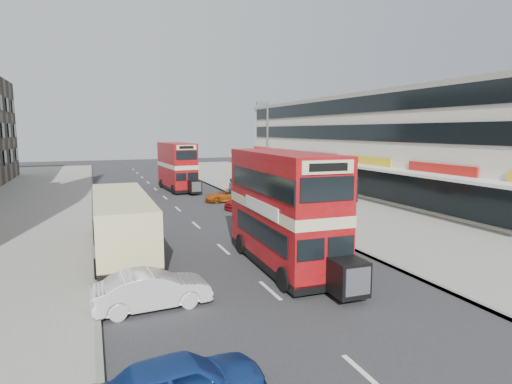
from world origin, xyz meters
name	(u,v)px	position (x,y,z in m)	size (l,w,h in m)	color
ground	(294,311)	(0.00, 0.00, 0.00)	(160.00, 160.00, 0.00)	#28282B
road_surface	(178,209)	(0.00, 20.00, 0.01)	(12.00, 90.00, 0.01)	#28282B
pavement_right	(315,199)	(12.00, 20.00, 0.07)	(12.00, 90.00, 0.15)	gray
kerb_left	(93,214)	(-6.10, 20.00, 0.07)	(0.20, 90.00, 0.16)	gray
kerb_right	(252,203)	(6.10, 20.00, 0.07)	(0.20, 90.00, 0.16)	gray
commercial_row	(379,144)	(19.95, 22.00, 4.70)	(9.90, 46.20, 9.30)	beige
street_lamp	(266,146)	(6.52, 18.00, 4.78)	(1.00, 0.20, 8.12)	slate
bus_main	(284,209)	(1.71, 4.47, 2.57)	(2.67, 8.94, 4.89)	black
bus_second	(177,166)	(2.01, 30.49, 2.42)	(2.81, 8.41, 4.60)	black
coach	(122,221)	(-4.79, 9.33, 1.57)	(2.64, 10.04, 2.66)	black
car_left_near	(181,384)	(-4.51, -3.70, 0.64)	(1.52, 3.77, 1.29)	navy
car_left_front	(152,290)	(-4.34, 2.00, 0.65)	(1.37, 3.92, 1.29)	silver
car_right_a	(251,201)	(5.22, 18.00, 0.60)	(1.67, 4.12, 1.19)	maroon
car_right_b	(227,196)	(4.55, 21.88, 0.53)	(1.76, 3.81, 1.06)	#B95112
pedestrian_near	(303,199)	(7.94, 14.53, 1.12)	(0.71, 0.48, 1.94)	gray
pedestrian_far	(250,180)	(9.11, 28.52, 0.92)	(0.90, 0.38, 1.54)	gray
cyclist	(232,194)	(4.76, 21.19, 0.73)	(0.64, 1.54, 2.07)	gray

